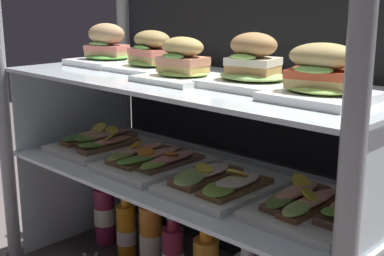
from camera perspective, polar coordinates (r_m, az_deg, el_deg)
case_frame at (r=1.40m, az=2.99°, el=0.20°), size 1.13×0.49×0.86m
riser_lower_tier at (r=1.42m, az=0.00°, el=-11.58°), size 1.05×0.41×0.32m
shelf_lower_glass at (r=1.35m, az=0.00°, el=-5.28°), size 1.07×0.43×0.01m
riser_upper_tier at (r=1.32m, az=0.00°, el=-0.21°), size 1.05×0.41×0.24m
shelf_upper_glass at (r=1.29m, az=0.00°, el=5.09°), size 1.07×0.43×0.01m
plated_roll_sandwich_near_right_corner at (r=1.59m, az=-9.18°, el=8.28°), size 0.19×0.19×0.12m
plated_roll_sandwich_mid_left at (r=1.46m, az=-4.34°, el=7.79°), size 0.21×0.21×0.11m
plated_roll_sandwich_mid_right at (r=1.26m, az=-1.01°, el=6.81°), size 0.18×0.18×0.10m
plated_roll_sandwich_center at (r=1.18m, az=6.59°, el=6.43°), size 0.19×0.19×0.12m
plated_roll_sandwich_near_left_corner at (r=1.04m, az=13.84°, el=5.16°), size 0.19×0.19×0.11m
open_sandwich_tray_left_of_center at (r=1.60m, az=-9.76°, el=-1.51°), size 0.22×0.29×0.06m
open_sandwich_tray_center at (r=1.41m, az=-4.20°, el=-3.50°), size 0.22×0.29×0.07m
open_sandwich_tray_mid_right at (r=1.24m, az=3.19°, el=-5.95°), size 0.22×0.29×0.07m
open_sandwich_tray_far_right at (r=1.13m, az=13.43°, el=-8.21°), size 0.22×0.29×0.07m
juice_bottle_tucked_behind at (r=1.74m, az=-9.43°, el=-9.10°), size 0.07×0.07×0.23m
juice_bottle_front_second at (r=1.66m, az=-7.10°, el=-10.83°), size 0.06×0.06×0.20m
juice_bottle_back_left at (r=1.58m, az=-4.44°, el=-11.58°), size 0.07×0.07×0.24m
juice_bottle_back_center at (r=1.50m, az=-2.08°, el=-13.55°), size 0.06×0.06×0.20m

